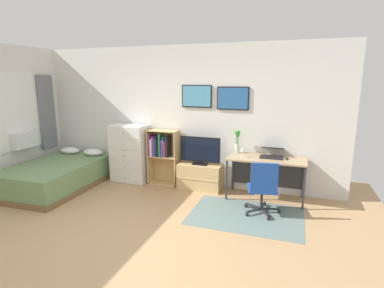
{
  "coord_description": "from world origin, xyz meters",
  "views": [
    {
      "loc": [
        2.11,
        -3.07,
        2.05
      ],
      "look_at": [
        0.52,
        1.5,
        1.02
      ],
      "focal_mm": 28.16,
      "sensor_mm": 36.0,
      "label": 1
    }
  ],
  "objects_px": {
    "television": "(200,151)",
    "computer_mouse": "(287,158)",
    "desk": "(267,164)",
    "bamboo_vase": "(237,141)",
    "wine_glass": "(243,149)",
    "tv_stand": "(200,176)",
    "bed": "(58,175)",
    "dresser": "(130,153)",
    "office_chair": "(263,187)",
    "bookshelf": "(162,152)",
    "laptop": "(272,153)"
  },
  "relations": [
    {
      "from": "television",
      "to": "computer_mouse",
      "type": "xyz_separation_m",
      "value": [
        1.55,
        -0.06,
        0.0
      ]
    },
    {
      "from": "desk",
      "to": "bamboo_vase",
      "type": "xyz_separation_m",
      "value": [
        -0.55,
        0.11,
        0.36
      ]
    },
    {
      "from": "television",
      "to": "bamboo_vase",
      "type": "bearing_deg",
      "value": 9.71
    },
    {
      "from": "desk",
      "to": "wine_glass",
      "type": "bearing_deg",
      "value": -159.87
    },
    {
      "from": "tv_stand",
      "to": "computer_mouse",
      "type": "distance_m",
      "value": 1.64
    },
    {
      "from": "bed",
      "to": "dresser",
      "type": "xyz_separation_m",
      "value": [
        1.14,
        0.81,
        0.33
      ]
    },
    {
      "from": "dresser",
      "to": "computer_mouse",
      "type": "bearing_deg",
      "value": -1.21
    },
    {
      "from": "dresser",
      "to": "office_chair",
      "type": "xyz_separation_m",
      "value": [
        2.75,
        -0.77,
        -0.13
      ]
    },
    {
      "from": "dresser",
      "to": "television",
      "type": "xyz_separation_m",
      "value": [
        1.5,
        -0.01,
        0.17
      ]
    },
    {
      "from": "bookshelf",
      "to": "office_chair",
      "type": "xyz_separation_m",
      "value": [
        2.06,
        -0.83,
        -0.2
      ]
    },
    {
      "from": "dresser",
      "to": "office_chair",
      "type": "relative_size",
      "value": 1.36
    },
    {
      "from": "bamboo_vase",
      "to": "desk",
      "type": "bearing_deg",
      "value": -11.36
    },
    {
      "from": "bookshelf",
      "to": "laptop",
      "type": "xyz_separation_m",
      "value": [
        2.12,
        -0.02,
        0.15
      ]
    },
    {
      "from": "tv_stand",
      "to": "desk",
      "type": "bearing_deg",
      "value": -0.81
    },
    {
      "from": "dresser",
      "to": "tv_stand",
      "type": "height_order",
      "value": "dresser"
    },
    {
      "from": "wine_glass",
      "to": "office_chair",
      "type": "bearing_deg",
      "value": -55.24
    },
    {
      "from": "bed",
      "to": "desk",
      "type": "relative_size",
      "value": 1.59
    },
    {
      "from": "tv_stand",
      "to": "television",
      "type": "relative_size",
      "value": 1.06
    },
    {
      "from": "bed",
      "to": "wine_glass",
      "type": "bearing_deg",
      "value": 8.74
    },
    {
      "from": "bed",
      "to": "bookshelf",
      "type": "xyz_separation_m",
      "value": [
        1.82,
        0.87,
        0.4
      ]
    },
    {
      "from": "dresser",
      "to": "bookshelf",
      "type": "xyz_separation_m",
      "value": [
        0.69,
        0.06,
        0.07
      ]
    },
    {
      "from": "laptop",
      "to": "computer_mouse",
      "type": "bearing_deg",
      "value": -23.13
    },
    {
      "from": "bamboo_vase",
      "to": "dresser",
      "type": "bearing_deg",
      "value": -177.16
    },
    {
      "from": "bed",
      "to": "laptop",
      "type": "height_order",
      "value": "laptop"
    },
    {
      "from": "bookshelf",
      "to": "desk",
      "type": "distance_m",
      "value": 2.04
    },
    {
      "from": "desk",
      "to": "office_chair",
      "type": "height_order",
      "value": "office_chair"
    },
    {
      "from": "television",
      "to": "computer_mouse",
      "type": "relative_size",
      "value": 7.42
    },
    {
      "from": "bed",
      "to": "wine_glass",
      "type": "relative_size",
      "value": 11.62
    },
    {
      "from": "bookshelf",
      "to": "tv_stand",
      "type": "height_order",
      "value": "bookshelf"
    },
    {
      "from": "television",
      "to": "office_chair",
      "type": "bearing_deg",
      "value": -31.46
    },
    {
      "from": "bookshelf",
      "to": "wine_glass",
      "type": "xyz_separation_m",
      "value": [
        1.63,
        -0.21,
        0.22
      ]
    },
    {
      "from": "desk",
      "to": "bamboo_vase",
      "type": "height_order",
      "value": "bamboo_vase"
    },
    {
      "from": "dresser",
      "to": "bamboo_vase",
      "type": "relative_size",
      "value": 2.78
    },
    {
      "from": "wine_glass",
      "to": "laptop",
      "type": "bearing_deg",
      "value": 22.07
    },
    {
      "from": "tv_stand",
      "to": "office_chair",
      "type": "height_order",
      "value": "office_chair"
    },
    {
      "from": "television",
      "to": "wine_glass",
      "type": "relative_size",
      "value": 4.29
    },
    {
      "from": "bookshelf",
      "to": "computer_mouse",
      "type": "xyz_separation_m",
      "value": [
        2.37,
        -0.13,
        0.1
      ]
    },
    {
      "from": "bed",
      "to": "office_chair",
      "type": "distance_m",
      "value": 3.89
    },
    {
      "from": "bookshelf",
      "to": "laptop",
      "type": "bearing_deg",
      "value": -0.43
    },
    {
      "from": "bookshelf",
      "to": "television",
      "type": "relative_size",
      "value": 1.41
    },
    {
      "from": "office_chair",
      "to": "computer_mouse",
      "type": "distance_m",
      "value": 0.83
    },
    {
      "from": "tv_stand",
      "to": "office_chair",
      "type": "relative_size",
      "value": 0.95
    },
    {
      "from": "bookshelf",
      "to": "desk",
      "type": "bearing_deg",
      "value": -1.78
    },
    {
      "from": "television",
      "to": "bamboo_vase",
      "type": "height_order",
      "value": "bamboo_vase"
    },
    {
      "from": "laptop",
      "to": "bookshelf",
      "type": "bearing_deg",
      "value": -179.99
    },
    {
      "from": "television",
      "to": "office_chair",
      "type": "relative_size",
      "value": 0.9
    },
    {
      "from": "computer_mouse",
      "to": "television",
      "type": "bearing_deg",
      "value": 177.88
    },
    {
      "from": "desk",
      "to": "laptop",
      "type": "relative_size",
      "value": 3.11
    },
    {
      "from": "tv_stand",
      "to": "television",
      "type": "distance_m",
      "value": 0.51
    },
    {
      "from": "laptop",
      "to": "bamboo_vase",
      "type": "relative_size",
      "value": 1.01
    }
  ]
}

